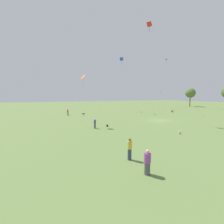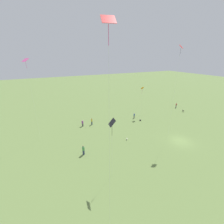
# 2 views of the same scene
# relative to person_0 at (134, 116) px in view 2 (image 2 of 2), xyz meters

# --- Properties ---
(ground_plane) EXTENTS (240.00, 240.00, 0.00)m
(ground_plane) POSITION_rel_person_0_xyz_m (-1.83, 14.97, -0.80)
(ground_plane) COLOR olive
(person_0) EXTENTS (0.48, 0.48, 1.60)m
(person_0) POSITION_rel_person_0_xyz_m (0.00, 0.00, 0.00)
(person_0) COLOR #4C4C51
(person_0) RESTS_ON ground_plane
(person_1) EXTENTS (0.41, 0.41, 1.82)m
(person_1) POSITION_rel_person_0_xyz_m (12.59, -1.20, 0.11)
(person_1) COLOR #333D5B
(person_1) RESTS_ON ground_plane
(person_2) EXTENTS (0.63, 0.63, 1.87)m
(person_2) POSITION_rel_person_0_xyz_m (18.13, 10.35, 0.12)
(person_2) COLOR #333D5B
(person_2) RESTS_ON ground_plane
(person_3) EXTENTS (0.48, 0.48, 1.71)m
(person_3) POSITION_rel_person_0_xyz_m (-18.62, -1.46, 0.06)
(person_3) COLOR #4C4C51
(person_3) RESTS_ON ground_plane
(person_4) EXTENTS (0.54, 0.54, 1.71)m
(person_4) POSITION_rel_person_0_xyz_m (15.05, -1.34, 0.03)
(person_4) COLOR #4C4C51
(person_4) RESTS_ON ground_plane
(kite_1) EXTENTS (0.97, 0.72, 8.80)m
(kite_1) POSITION_rel_person_0_xyz_m (-3.03, -1.01, 7.34)
(kite_1) COLOR orange
(kite_1) RESTS_ON ground_plane
(kite_2) EXTENTS (1.39, 1.42, 16.78)m
(kite_2) POSITION_rel_person_0_xyz_m (25.20, 0.50, 15.02)
(kite_2) COLOR #E54C99
(kite_2) RESTS_ON ground_plane
(kite_3) EXTENTS (1.04, 0.91, 19.56)m
(kite_3) POSITION_rel_person_0_xyz_m (19.28, 24.24, 17.27)
(kite_3) COLOR red
(kite_3) RESTS_ON ground_plane
(kite_4) EXTENTS (0.90, 1.23, 9.33)m
(kite_4) POSITION_rel_person_0_xyz_m (15.66, 17.31, 7.85)
(kite_4) COLOR black
(kite_4) RESTS_ON ground_plane
(kite_6) EXTENTS (1.12, 1.03, 19.15)m
(kite_6) POSITION_rel_person_0_xyz_m (-1.65, 11.63, 16.91)
(kite_6) COLOR red
(kite_6) RESTS_ON ground_plane
(dog_0) EXTENTS (0.44, 0.77, 0.54)m
(dog_0) POSITION_rel_person_0_xyz_m (-17.44, 2.49, -0.42)
(dog_0) COLOR black
(dog_0) RESTS_ON ground_plane
(picnic_bag_0) EXTENTS (0.40, 0.41, 0.35)m
(picnic_bag_0) POSITION_rel_person_0_xyz_m (-0.49, 2.38, -0.63)
(picnic_bag_0) COLOR #262628
(picnic_bag_0) RESTS_ON ground_plane
(picnic_bag_2) EXTENTS (0.30, 0.32, 0.39)m
(picnic_bag_2) POSITION_rel_person_0_xyz_m (8.24, 9.51, -0.61)
(picnic_bag_2) COLOR beige
(picnic_bag_2) RESTS_ON ground_plane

